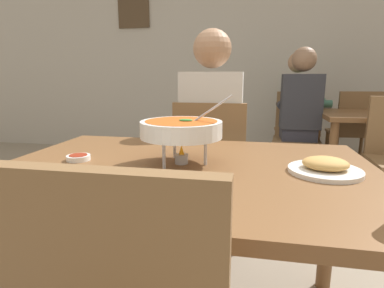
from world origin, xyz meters
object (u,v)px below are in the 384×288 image
(diner_main, at_px, (212,126))
(patron_bg_middle, at_px, (299,105))
(chair_diner_main, at_px, (211,165))
(rice_plate, at_px, (133,191))
(curry_bowl, at_px, (181,129))
(sauce_dish, at_px, (78,158))
(chair_bg_middle, at_px, (305,125))
(appetizer_plate, at_px, (325,167))
(dining_table_far, at_px, (376,127))
(chair_bg_left, at_px, (296,132))
(patron_bg_left, at_px, (300,109))
(chair_bg_window, at_px, (354,128))
(dining_table_main, at_px, (184,190))

(diner_main, height_order, patron_bg_middle, same)
(chair_diner_main, relative_size, rice_plate, 3.75)
(curry_bowl, relative_size, patron_bg_middle, 0.25)
(rice_plate, height_order, sauce_dish, rice_plate)
(chair_bg_middle, bearing_deg, appetizer_plate, -97.82)
(dining_table_far, xyz_separation_m, chair_bg_left, (-0.68, 0.10, -0.09))
(appetizer_plate, distance_m, chair_bg_left, 2.11)
(dining_table_far, height_order, patron_bg_left, patron_bg_left)
(chair_bg_window, height_order, patron_bg_left, patron_bg_left)
(chair_bg_left, bearing_deg, dining_table_main, -108.02)
(sauce_dish, bearing_deg, patron_bg_middle, 65.26)
(dining_table_far, distance_m, chair_bg_middle, 0.80)
(appetizer_plate, xyz_separation_m, chair_bg_window, (0.85, 2.51, -0.23))
(diner_main, relative_size, curry_bowl, 3.94)
(diner_main, height_order, chair_bg_window, diner_main)
(curry_bowl, distance_m, chair_bg_window, 2.85)
(sauce_dish, height_order, chair_bg_middle, chair_bg_middle)
(patron_bg_middle, bearing_deg, chair_diner_main, -113.02)
(diner_main, bearing_deg, chair_diner_main, -90.00)
(sauce_dish, bearing_deg, chair_diner_main, 61.51)
(chair_diner_main, height_order, chair_bg_window, same)
(chair_diner_main, relative_size, diner_main, 0.69)
(sauce_dish, relative_size, dining_table_far, 0.09)
(sauce_dish, bearing_deg, appetizer_plate, 0.44)
(chair_bg_middle, bearing_deg, chair_diner_main, -114.71)
(curry_bowl, bearing_deg, patron_bg_left, 70.49)
(chair_bg_left, bearing_deg, appetizer_plate, -95.43)
(chair_bg_middle, relative_size, patron_bg_left, 0.69)
(rice_plate, distance_m, dining_table_far, 2.73)
(chair_bg_left, bearing_deg, chair_bg_window, 32.69)
(diner_main, distance_m, patron_bg_middle, 1.89)
(chair_bg_window, bearing_deg, appetizer_plate, -108.73)
(patron_bg_left, height_order, patron_bg_middle, same)
(rice_plate, distance_m, chair_bg_left, 2.55)
(curry_bowl, bearing_deg, chair_bg_window, 61.47)
(dining_table_far, relative_size, patron_bg_left, 0.76)
(rice_plate, xyz_separation_m, patron_bg_left, (0.75, 2.34, 0.00))
(rice_plate, xyz_separation_m, patron_bg_middle, (0.82, 2.87, 0.00))
(curry_bowl, bearing_deg, patron_bg_middle, 72.99)
(dining_table_main, distance_m, patron_bg_left, 2.13)
(appetizer_plate, xyz_separation_m, chair_bg_middle, (0.36, 2.59, -0.23))
(patron_bg_left, bearing_deg, curry_bowl, -109.51)
(diner_main, relative_size, dining_table_far, 1.31)
(dining_table_main, bearing_deg, chair_bg_left, 71.98)
(patron_bg_middle, bearing_deg, rice_plate, -105.95)
(chair_diner_main, height_order, diner_main, diner_main)
(curry_bowl, relative_size, appetizer_plate, 1.39)
(diner_main, xyz_separation_m, chair_bg_window, (1.33, 1.71, -0.24))
(appetizer_plate, bearing_deg, patron_bg_middle, 83.96)
(diner_main, relative_size, patron_bg_middle, 1.00)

